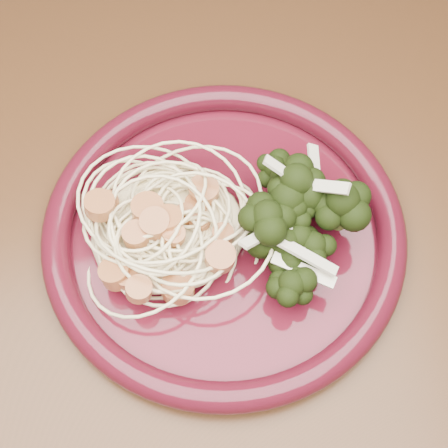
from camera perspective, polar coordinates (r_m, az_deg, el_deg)
name	(u,v)px	position (r m, az deg, el deg)	size (l,w,h in m)	color
dining_table	(240,298)	(0.57, 1.43, -6.82)	(1.20, 0.80, 0.75)	#472814
dinner_plate	(224,230)	(0.48, 0.00, -0.55)	(0.32, 0.32, 0.02)	#450C18
spaghetti_pile	(168,226)	(0.47, -5.15, -0.19)	(0.12, 0.11, 0.03)	beige
scallop_cluster	(164,204)	(0.44, -5.50, 1.86)	(0.12, 0.12, 0.04)	#BC733F
broccoli_pile	(294,215)	(0.47, 6.40, 0.86)	(0.09, 0.14, 0.05)	black
onion_garnish	(298,193)	(0.44, 6.80, 2.83)	(0.06, 0.09, 0.05)	beige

